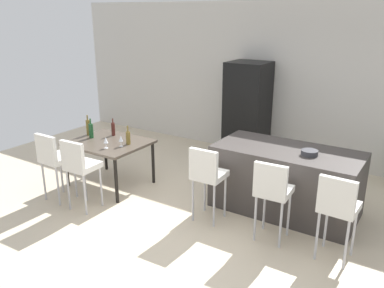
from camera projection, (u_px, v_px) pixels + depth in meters
ground_plane at (209, 220)px, 5.43m from camera, size 10.00×10.00×0.00m
back_wall at (292, 83)px, 7.33m from camera, size 10.00×0.12×2.90m
kitchen_island at (286, 180)px, 5.57m from camera, size 1.97×0.95×0.92m
bar_chair_left at (207, 173)px, 5.21m from camera, size 0.41×0.41×1.05m
bar_chair_middle at (273, 189)px, 4.74m from camera, size 0.42×0.42×1.05m
bar_chair_right at (338, 205)px, 4.35m from camera, size 0.42×0.42×1.05m
dining_table at (109, 146)px, 6.35m from camera, size 1.20×0.99×0.74m
dining_chair_near at (54, 157)px, 5.80m from camera, size 0.41×0.41×1.05m
dining_chair_far at (79, 164)px, 5.52m from camera, size 0.42×0.42×1.05m
wine_bottle_inner at (128, 138)px, 6.17m from camera, size 0.07×0.07×0.30m
wine_bottle_right at (113, 129)px, 6.61m from camera, size 0.06×0.06×0.29m
wine_bottle_end at (88, 127)px, 6.63m from camera, size 0.06×0.06×0.34m
wine_bottle_corner at (91, 130)px, 6.48m from camera, size 0.07×0.07×0.32m
wine_glass_left at (121, 139)px, 6.06m from camera, size 0.07×0.07×0.17m
wine_glass_middle at (106, 140)px, 5.99m from camera, size 0.07×0.07×0.17m
refrigerator at (247, 111)px, 7.49m from camera, size 0.72×0.68×1.84m
fruit_bowl at (310, 153)px, 5.19m from camera, size 0.22×0.22×0.07m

